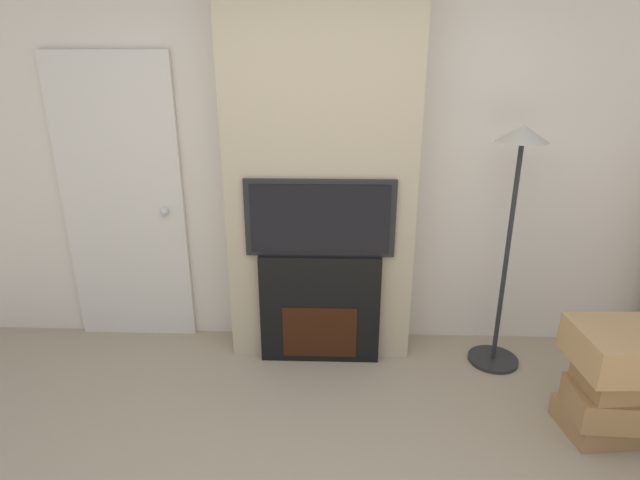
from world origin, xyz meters
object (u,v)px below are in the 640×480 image
television (320,218)px  fireplace (320,308)px  box_stack (616,379)px  floor_lamp (514,199)px

television → fireplace: bearing=90.0°
television → box_stack: television is taller
floor_lamp → television: bearing=179.2°
box_stack → fireplace: bearing=155.0°
television → box_stack: size_ratio=1.45×
fireplace → box_stack: (1.59, -0.74, -0.01)m
television → box_stack: 1.87m
fireplace → television: size_ratio=0.84×
fireplace → television: television is taller
fireplace → floor_lamp: (1.20, -0.02, 0.78)m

